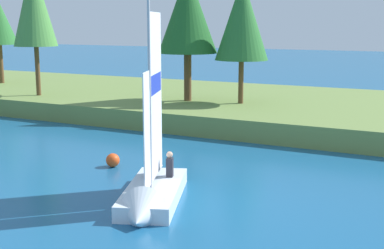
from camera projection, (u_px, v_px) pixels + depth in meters
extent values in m
cube|color=olive|center=(244.00, 106.00, 30.25)|extent=(80.00, 13.83, 0.98)
cylinder|color=brown|center=(1.00, 64.00, 37.12)|extent=(0.33, 0.33, 2.73)
cylinder|color=brown|center=(38.00, 71.00, 30.74)|extent=(0.27, 0.27, 2.88)
cone|color=#47893D|center=(34.00, 4.00, 30.01)|extent=(2.50, 2.50, 4.84)
cylinder|color=brown|center=(188.00, 77.00, 28.62)|extent=(0.41, 0.41, 2.60)
cone|color=#1E5B23|center=(188.00, 12.00, 27.96)|extent=(3.20, 3.20, 4.40)
cylinder|color=brown|center=(241.00, 82.00, 27.66)|extent=(0.27, 0.27, 2.30)
cone|color=#286B2D|center=(242.00, 19.00, 27.04)|extent=(2.78, 2.78, 4.24)
cube|color=silver|center=(154.00, 193.00, 15.49)|extent=(2.78, 4.20, 0.45)
cone|color=silver|center=(140.00, 217.00, 13.58)|extent=(1.61, 1.39, 1.36)
cylinder|color=#B7B7BC|center=(150.00, 90.00, 14.52)|extent=(0.08, 0.08, 5.77)
cube|color=white|center=(156.00, 95.00, 15.47)|extent=(0.67, 1.74, 4.78)
cube|color=#1E33B2|center=(156.00, 83.00, 15.40)|extent=(0.61, 1.57, 0.57)
cube|color=white|center=(147.00, 131.00, 14.22)|extent=(0.31, 0.78, 3.24)
cylinder|color=#B7B7BC|center=(157.00, 173.00, 15.92)|extent=(0.70, 1.75, 0.06)
cube|color=#26262D|center=(148.00, 169.00, 16.31)|extent=(0.28, 0.33, 0.51)
sphere|color=tan|center=(148.00, 157.00, 16.25)|extent=(0.20, 0.20, 0.20)
cube|color=#26262D|center=(170.00, 167.00, 16.32)|extent=(0.28, 0.33, 0.59)
sphere|color=tan|center=(170.00, 155.00, 16.24)|extent=(0.20, 0.20, 0.20)
sphere|color=#E54C19|center=(113.00, 160.00, 19.11)|extent=(0.50, 0.50, 0.50)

